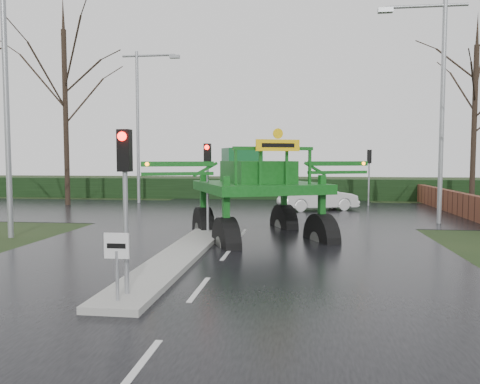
# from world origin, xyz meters

# --- Properties ---
(ground) EXTENTS (140.00, 140.00, 0.00)m
(ground) POSITION_xyz_m (0.00, 0.00, 0.00)
(ground) COLOR black
(ground) RESTS_ON ground
(road_main) EXTENTS (14.00, 80.00, 0.02)m
(road_main) POSITION_xyz_m (0.00, 10.00, 0.00)
(road_main) COLOR black
(road_main) RESTS_ON ground
(road_cross) EXTENTS (80.00, 12.00, 0.02)m
(road_cross) POSITION_xyz_m (0.00, 16.00, 0.01)
(road_cross) COLOR black
(road_cross) RESTS_ON ground
(median_island) EXTENTS (1.20, 10.00, 0.16)m
(median_island) POSITION_xyz_m (-1.30, 3.00, 0.09)
(median_island) COLOR gray
(median_island) RESTS_ON ground
(hedge_row) EXTENTS (44.00, 0.90, 1.50)m
(hedge_row) POSITION_xyz_m (0.00, 24.00, 0.75)
(hedge_row) COLOR black
(hedge_row) RESTS_ON ground
(brick_wall) EXTENTS (0.40, 20.00, 1.20)m
(brick_wall) POSITION_xyz_m (10.50, 16.00, 0.60)
(brick_wall) COLOR #592D1E
(brick_wall) RESTS_ON ground
(keep_left_sign) EXTENTS (0.50, 0.07, 1.35)m
(keep_left_sign) POSITION_xyz_m (-1.30, -1.50, 1.06)
(keep_left_sign) COLOR gray
(keep_left_sign) RESTS_ON ground
(traffic_signal_near) EXTENTS (0.26, 0.33, 3.52)m
(traffic_signal_near) POSITION_xyz_m (-1.30, -1.01, 2.59)
(traffic_signal_near) COLOR gray
(traffic_signal_near) RESTS_ON ground
(traffic_signal_mid) EXTENTS (0.26, 0.33, 3.52)m
(traffic_signal_mid) POSITION_xyz_m (-1.30, 7.49, 2.59)
(traffic_signal_mid) COLOR gray
(traffic_signal_mid) RESTS_ON ground
(traffic_signal_far) EXTENTS (0.26, 0.33, 3.52)m
(traffic_signal_far) POSITION_xyz_m (6.50, 20.01, 2.59)
(traffic_signal_far) COLOR gray
(traffic_signal_far) RESTS_ON ground
(street_light_left_near) EXTENTS (3.85, 0.30, 10.00)m
(street_light_left_near) POSITION_xyz_m (-8.19, 6.00, 5.99)
(street_light_left_near) COLOR gray
(street_light_left_near) RESTS_ON ground
(street_light_right) EXTENTS (3.85, 0.30, 10.00)m
(street_light_right) POSITION_xyz_m (8.19, 12.00, 5.99)
(street_light_right) COLOR gray
(street_light_right) RESTS_ON ground
(street_light_left_far) EXTENTS (3.85, 0.30, 10.00)m
(street_light_left_far) POSITION_xyz_m (-8.19, 20.00, 5.99)
(street_light_left_far) COLOR gray
(street_light_left_far) RESTS_ON ground
(tree_left_far) EXTENTS (7.70, 7.70, 13.26)m
(tree_left_far) POSITION_xyz_m (-12.50, 18.00, 7.15)
(tree_left_far) COLOR black
(tree_left_far) RESTS_ON ground
(tree_right_far) EXTENTS (7.00, 7.00, 12.05)m
(tree_right_far) POSITION_xyz_m (13.00, 21.00, 6.50)
(tree_right_far) COLOR black
(tree_right_far) RESTS_ON ground
(crop_sprayer) EXTENTS (8.16, 6.71, 4.96)m
(crop_sprayer) POSITION_xyz_m (-0.33, 5.53, 2.35)
(crop_sprayer) COLOR black
(crop_sprayer) RESTS_ON ground
(white_sedan) EXTENTS (4.73, 3.11, 1.47)m
(white_sedan) POSITION_xyz_m (3.25, 16.95, 0.00)
(white_sedan) COLOR silver
(white_sedan) RESTS_ON ground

